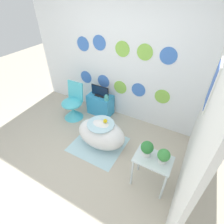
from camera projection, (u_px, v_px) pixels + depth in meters
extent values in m
plane|color=#BCB29E|center=(71.00, 170.00, 2.92)|extent=(12.00, 12.00, 0.00)
cube|color=white|center=(122.00, 60.00, 3.40)|extent=(4.22, 0.04, 2.60)
cylinder|color=#3F72CC|center=(86.00, 77.00, 4.07)|extent=(0.29, 0.01, 0.29)
cylinder|color=#3F72CC|center=(103.00, 81.00, 3.88)|extent=(0.29, 0.01, 0.29)
cylinder|color=#8CCC4C|center=(120.00, 87.00, 3.74)|extent=(0.29, 0.01, 0.29)
cylinder|color=#3F72CC|center=(138.00, 90.00, 3.55)|extent=(0.29, 0.01, 0.29)
cylinder|color=#8CCC4C|center=(162.00, 97.00, 3.36)|extent=(0.29, 0.01, 0.29)
cylinder|color=#3F72CC|center=(83.00, 44.00, 3.61)|extent=(0.29, 0.01, 0.29)
cylinder|color=#3F72CC|center=(99.00, 43.00, 3.41)|extent=(0.29, 0.01, 0.29)
cylinder|color=#8CCC4C|center=(122.00, 49.00, 3.24)|extent=(0.29, 0.01, 0.29)
cylinder|color=#8CCC4C|center=(145.00, 52.00, 3.06)|extent=(0.29, 0.01, 0.29)
cylinder|color=#3F72CC|center=(168.00, 56.00, 2.90)|extent=(0.29, 0.01, 0.29)
cube|color=silver|center=(207.00, 108.00, 2.13)|extent=(0.04, 2.79, 2.60)
cube|color=white|center=(213.00, 86.00, 2.05)|extent=(0.02, 0.44, 0.60)
cube|color=#3359B2|center=(212.00, 85.00, 2.05)|extent=(0.01, 0.36, 0.52)
cube|color=silver|center=(98.00, 144.00, 3.38)|extent=(0.95, 0.88, 0.01)
ellipsoid|color=white|center=(101.00, 134.00, 3.25)|extent=(0.94, 0.60, 0.52)
cylinder|color=#B2DBEA|center=(101.00, 124.00, 3.10)|extent=(0.49, 0.49, 0.01)
sphere|color=yellow|center=(105.00, 121.00, 3.08)|extent=(0.07, 0.07, 0.07)
sphere|color=yellow|center=(105.00, 120.00, 3.05)|extent=(0.05, 0.05, 0.05)
cone|color=orange|center=(104.00, 121.00, 3.04)|extent=(0.02, 0.02, 0.02)
cone|color=#4CC6DB|center=(73.00, 113.00, 3.99)|extent=(0.43, 0.43, 0.21)
ellipsoid|color=#4CC6DB|center=(72.00, 103.00, 3.82)|extent=(0.45, 0.45, 0.16)
cube|color=#4CC6DB|center=(75.00, 91.00, 3.81)|extent=(0.39, 0.10, 0.43)
cube|color=#389ED6|center=(100.00, 104.00, 4.05)|extent=(0.56, 0.33, 0.47)
cube|color=white|center=(97.00, 105.00, 3.89)|extent=(0.48, 0.01, 0.13)
cube|color=black|center=(100.00, 95.00, 3.90)|extent=(0.23, 0.12, 0.02)
cube|color=black|center=(100.00, 91.00, 3.83)|extent=(0.43, 0.01, 0.24)
cube|color=#0F1E38|center=(100.00, 91.00, 3.82)|extent=(0.41, 0.01, 0.22)
cylinder|color=#51B2AD|center=(106.00, 98.00, 3.73)|extent=(0.10, 0.10, 0.10)
cylinder|color=#51B2AD|center=(106.00, 96.00, 3.69)|extent=(0.05, 0.05, 0.03)
cube|color=silver|center=(153.00, 159.00, 2.39)|extent=(0.52, 0.35, 0.02)
cylinder|color=silver|center=(132.00, 173.00, 2.56)|extent=(0.03, 0.03, 0.57)
cylinder|color=silver|center=(163.00, 188.00, 2.38)|extent=(0.03, 0.03, 0.57)
cylinder|color=silver|center=(140.00, 158.00, 2.76)|extent=(0.03, 0.03, 0.57)
cylinder|color=silver|center=(169.00, 171.00, 2.58)|extent=(0.03, 0.03, 0.57)
cylinder|color=white|center=(146.00, 153.00, 2.42)|extent=(0.12, 0.12, 0.08)
sphere|color=#2D7A38|center=(147.00, 147.00, 2.35)|extent=(0.17, 0.17, 0.17)
cylinder|color=white|center=(162.00, 160.00, 2.33)|extent=(0.11, 0.11, 0.06)
sphere|color=#3D8E42|center=(164.00, 155.00, 2.27)|extent=(0.17, 0.17, 0.17)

